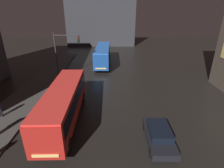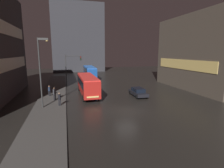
% 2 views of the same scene
% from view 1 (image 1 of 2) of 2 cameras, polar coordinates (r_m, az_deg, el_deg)
% --- Properties ---
extents(sidewalk_left, '(4.00, 48.00, 0.15)m').
position_cam_1_polar(sidewalk_left, '(19.41, -30.36, -8.48)').
color(sidewalk_left, '#3D3A38').
rests_on(sidewalk_left, ground).
extents(bus_near, '(2.52, 10.24, 3.16)m').
position_cam_1_polar(bus_near, '(15.65, -15.61, -5.46)').
color(bus_near, '#AD1E19').
rests_on(bus_near, ground).
extents(bus_far, '(2.62, 10.81, 3.20)m').
position_cam_1_polar(bus_far, '(31.59, -3.03, 9.87)').
color(bus_far, '#194793').
rests_on(bus_far, ground).
extents(car_taxi, '(1.91, 4.31, 1.35)m').
position_cam_1_polar(car_taxi, '(13.86, 15.07, -15.68)').
color(car_taxi, black).
rests_on(car_taxi, ground).
extents(traffic_light_main, '(3.36, 0.35, 6.45)m').
position_cam_1_polar(traffic_light_main, '(24.55, -15.46, 10.92)').
color(traffic_light_main, '#2D2D2D').
rests_on(traffic_light_main, ground).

